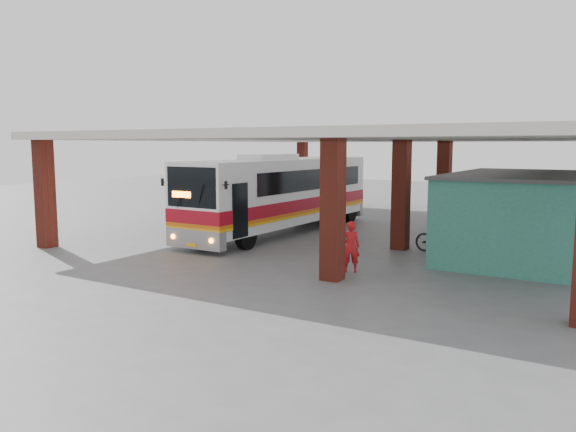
% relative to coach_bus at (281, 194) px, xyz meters
% --- Properties ---
extents(ground, '(90.00, 90.00, 0.00)m').
position_rel_coach_bus_xyz_m(ground, '(3.33, -4.20, -1.85)').
color(ground, '#515154').
rests_on(ground, ground).
extents(brick_columns, '(20.10, 21.60, 4.35)m').
position_rel_coach_bus_xyz_m(brick_columns, '(4.76, 0.80, 0.32)').
color(brick_columns, maroon).
rests_on(brick_columns, ground).
extents(canopy_roof, '(21.00, 23.00, 0.30)m').
position_rel_coach_bus_xyz_m(canopy_roof, '(3.83, 2.30, 2.65)').
color(canopy_roof, beige).
rests_on(canopy_roof, brick_columns).
extents(shop_building, '(5.20, 8.20, 3.11)m').
position_rel_coach_bus_xyz_m(shop_building, '(10.82, -0.20, -0.29)').
color(shop_building, '#2D705D').
rests_on(shop_building, ground).
extents(coach_bus, '(2.83, 12.85, 3.73)m').
position_rel_coach_bus_xyz_m(coach_bus, '(0.00, 0.00, 0.00)').
color(coach_bus, white).
rests_on(coach_bus, ground).
extents(motorcycle, '(2.23, 0.94, 1.14)m').
position_rel_coach_bus_xyz_m(motorcycle, '(8.03, -1.20, -1.28)').
color(motorcycle, black).
rests_on(motorcycle, ground).
extents(pedestrian, '(0.74, 0.66, 1.69)m').
position_rel_coach_bus_xyz_m(pedestrian, '(6.36, -5.94, -1.01)').
color(pedestrian, red).
rests_on(pedestrian, ground).
extents(red_chair, '(0.51, 0.51, 0.79)m').
position_rel_coach_bus_xyz_m(red_chair, '(7.62, 3.47, -1.49)').
color(red_chair, red).
rests_on(red_chair, ground).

